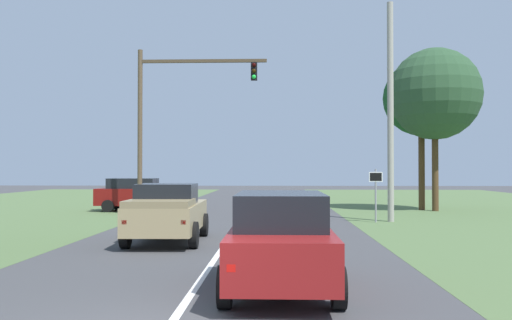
# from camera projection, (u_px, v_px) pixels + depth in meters

# --- Properties ---
(ground_plane) EXTENTS (120.00, 120.00, 0.00)m
(ground_plane) POSITION_uv_depth(u_px,v_px,m) (229.00, 238.00, 18.88)
(ground_plane) COLOR #424244
(red_suv_near) EXTENTS (2.16, 4.50, 1.89)m
(red_suv_near) POSITION_uv_depth(u_px,v_px,m) (281.00, 239.00, 10.77)
(red_suv_near) COLOR maroon
(red_suv_near) RESTS_ON ground_plane
(pickup_truck_lead) EXTENTS (2.38, 4.95, 1.89)m
(pickup_truck_lead) POSITION_uv_depth(u_px,v_px,m) (167.00, 212.00, 17.79)
(pickup_truck_lead) COLOR tan
(pickup_truck_lead) RESTS_ON ground_plane
(traffic_light) EXTENTS (6.61, 0.40, 8.49)m
(traffic_light) POSITION_uv_depth(u_px,v_px,m) (170.00, 108.00, 28.13)
(traffic_light) COLOR brown
(traffic_light) RESTS_ON ground_plane
(keep_moving_sign) EXTENTS (0.60, 0.09, 2.37)m
(keep_moving_sign) POSITION_uv_depth(u_px,v_px,m) (376.00, 188.00, 24.42)
(keep_moving_sign) COLOR gray
(keep_moving_sign) RESTS_ON ground_plane
(oak_tree_right) EXTENTS (4.40, 4.40, 8.71)m
(oak_tree_right) POSITION_uv_depth(u_px,v_px,m) (421.00, 98.00, 32.01)
(oak_tree_right) COLOR #4C351E
(oak_tree_right) RESTS_ON ground_plane
(crossing_suv_far) EXTENTS (4.39, 2.08, 1.85)m
(crossing_suv_far) POSITION_uv_depth(u_px,v_px,m) (136.00, 194.00, 31.07)
(crossing_suv_far) COLOR maroon
(crossing_suv_far) RESTS_ON ground_plane
(utility_pole_right) EXTENTS (0.28, 0.28, 9.93)m
(utility_pole_right) POSITION_uv_depth(u_px,v_px,m) (390.00, 112.00, 24.85)
(utility_pole_right) COLOR #9E998E
(utility_pole_right) RESTS_ON ground_plane
(extra_tree_1) EXTENTS (5.20, 5.20, 9.22)m
(extra_tree_1) POSITION_uv_depth(u_px,v_px,m) (435.00, 94.00, 31.19)
(extra_tree_1) COLOR #4C351E
(extra_tree_1) RESTS_ON ground_plane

